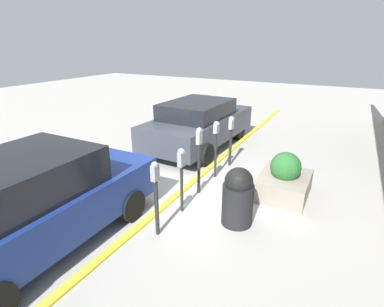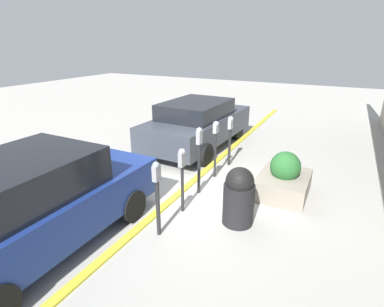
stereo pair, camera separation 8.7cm
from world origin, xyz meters
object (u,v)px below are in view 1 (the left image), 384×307
object	(u,v)px
parking_meter_farthest	(231,132)
trash_bin	(238,197)
parking_meter_nearest	(156,190)
parked_car_front	(31,202)
planter_box	(284,180)
parking_meter_middle	(199,152)
parking_meter_fourth	(216,137)
parked_car_middle	(199,123)
parking_meter_second	(181,167)

from	to	relation	value
parking_meter_farthest	trash_bin	xyz separation A→B (m)	(-2.60, -1.15, -0.40)
parking_meter_nearest	parked_car_front	size ratio (longest dim) A/B	0.33
planter_box	trash_bin	world-z (taller)	trash_bin
parking_meter_farthest	trash_bin	world-z (taller)	parking_meter_farthest
parking_meter_middle	parking_meter_fourth	size ratio (longest dim) A/B	1.05
parking_meter_fourth	parked_car_middle	xyz separation A→B (m)	(1.88, 1.41, -0.26)
parking_meter_second	parked_car_front	bearing A→B (deg)	142.75
parking_meter_farthest	planter_box	bearing A→B (deg)	-122.09
parking_meter_middle	parked_car_middle	size ratio (longest dim) A/B	0.35
parking_meter_nearest	parking_meter_second	world-z (taller)	parking_meter_nearest
parking_meter_nearest	trash_bin	world-z (taller)	parking_meter_nearest
parking_meter_farthest	parked_car_front	world-z (taller)	parked_car_front
parking_meter_nearest	planter_box	bearing A→B (deg)	-33.26
trash_bin	parking_meter_second	bearing A→B (deg)	95.74
parking_meter_middle	trash_bin	distance (m)	1.47
parking_meter_second	parking_meter_farthest	xyz separation A→B (m)	(2.72, 0.02, -0.01)
parking_meter_fourth	trash_bin	xyz separation A→B (m)	(-1.70, -1.20, -0.50)
parking_meter_nearest	parking_meter_fourth	world-z (taller)	parking_meter_fourth
parking_meter_second	planter_box	size ratio (longest dim) A/B	1.00
parking_meter_second	trash_bin	bearing A→B (deg)	-84.26
parking_meter_middle	parking_meter_fourth	world-z (taller)	parking_meter_middle
parking_meter_nearest	parking_meter_middle	bearing A→B (deg)	1.87
parking_meter_farthest	parking_meter_middle	bearing A→B (deg)	178.96
parking_meter_fourth	planter_box	world-z (taller)	parking_meter_fourth
parking_meter_fourth	parked_car_middle	size ratio (longest dim) A/B	0.33
parking_meter_nearest	parked_car_front	distance (m)	1.99
parking_meter_fourth	planter_box	size ratio (longest dim) A/B	1.08
parking_meter_nearest	parked_car_middle	size ratio (longest dim) A/B	0.31
parking_meter_middle	parking_meter_farthest	size ratio (longest dim) A/B	1.11
parking_meter_farthest	parked_car_front	distance (m)	5.05
parking_meter_farthest	parking_meter_fourth	bearing A→B (deg)	177.16
parking_meter_farthest	planter_box	distance (m)	2.08
parked_car_middle	parked_car_front	bearing A→B (deg)	-178.92
parked_car_front	parking_meter_second	bearing A→B (deg)	-36.96
parking_meter_fourth	planter_box	xyz separation A→B (m)	(-0.16, -1.73, -0.69)
planter_box	trash_bin	bearing A→B (deg)	160.90
parked_car_middle	trash_bin	distance (m)	4.43
parking_meter_second	trash_bin	size ratio (longest dim) A/B	1.20
planter_box	parked_car_middle	world-z (taller)	parked_car_middle
parked_car_front	parked_car_middle	distance (m)	5.78
parked_car_middle	parking_meter_farthest	bearing A→B (deg)	-121.70
parking_meter_fourth	planter_box	distance (m)	1.87
parking_meter_second	parking_meter_fourth	bearing A→B (deg)	2.11
parking_meter_middle	parked_car_front	world-z (taller)	parked_car_front
parking_meter_farthest	trash_bin	size ratio (longest dim) A/B	1.23
parked_car_front	parking_meter_farthest	bearing A→B (deg)	-17.76
planter_box	parked_car_front	world-z (taller)	parked_car_front
parked_car_front	parking_meter_middle	bearing A→B (deg)	-27.11
parking_meter_second	trash_bin	distance (m)	1.21
parking_meter_nearest	parking_meter_farthest	size ratio (longest dim) A/B	1.01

